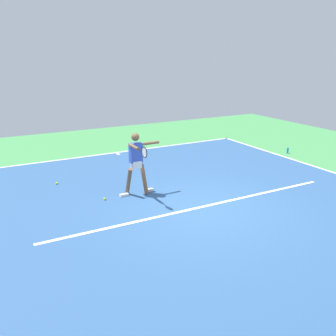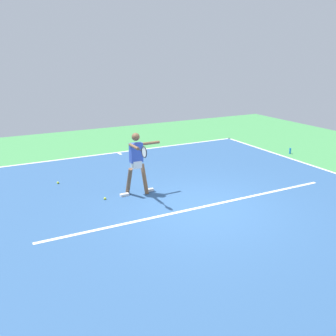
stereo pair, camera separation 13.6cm
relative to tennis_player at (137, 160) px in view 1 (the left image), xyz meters
name	(u,v)px [view 1 (the left image)]	position (x,y,z in m)	size (l,w,h in m)	color
ground_plane	(202,208)	(-1.05, 1.65, -0.98)	(22.27, 22.27, 0.00)	#428E4C
court_surface	(202,208)	(-1.05, 1.65, -0.98)	(10.81, 12.34, 0.00)	#2D5484
court_line_baseline_near	(116,153)	(-1.05, -4.47, -0.98)	(10.81, 0.10, 0.01)	white
court_line_service	(201,207)	(-1.05, 1.59, -0.98)	(8.11, 0.10, 0.01)	white
court_line_centre_mark	(118,154)	(-1.05, -4.27, -0.98)	(0.10, 0.30, 0.01)	white
tennis_player	(137,160)	(0.00, 0.00, 0.00)	(1.20, 1.24, 1.73)	brown
tennis_ball_far_corner	(105,199)	(0.94, -0.02, -0.95)	(0.07, 0.07, 0.07)	#CCE033
tennis_ball_by_sideline	(57,183)	(1.79, -1.87, -0.95)	(0.07, 0.07, 0.07)	#CCE033
water_bottle	(288,150)	(-6.90, -1.23, -0.87)	(0.07, 0.07, 0.22)	blue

